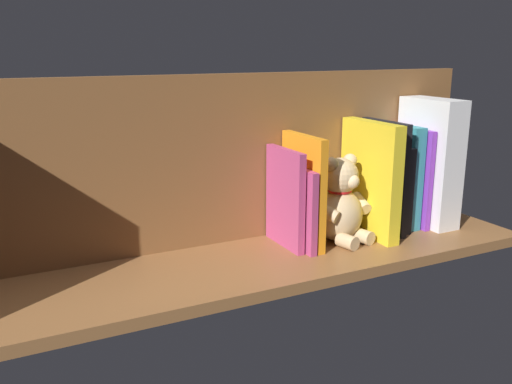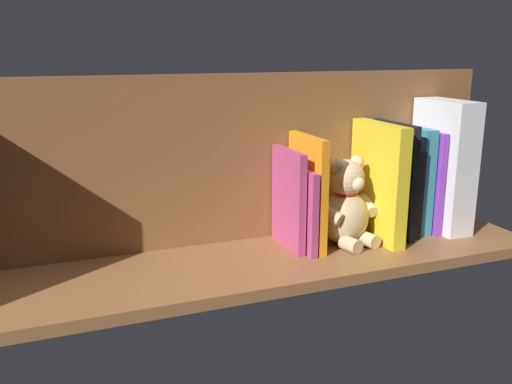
# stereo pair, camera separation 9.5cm
# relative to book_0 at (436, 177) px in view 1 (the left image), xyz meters

# --- Properties ---
(ground_plane) EXTENTS (1.17, 0.28, 0.02)m
(ground_plane) POSITION_rel_book_0_xyz_m (0.50, 0.05, -0.11)
(ground_plane) COLOR brown
(shelf_back_panel) EXTENTS (1.17, 0.02, 0.35)m
(shelf_back_panel) POSITION_rel_book_0_xyz_m (0.50, -0.07, 0.08)
(shelf_back_panel) COLOR brown
(shelf_back_panel) RESTS_ON ground_plane
(book_0) EXTENTS (0.02, 0.11, 0.20)m
(book_0) POSITION_rel_book_0_xyz_m (0.00, 0.00, 0.00)
(book_0) COLOR orange
(book_0) RESTS_ON ground_plane
(dictionary_thick_white) EXTENTS (0.06, 0.16, 0.29)m
(dictionary_thick_white) POSITION_rel_book_0_xyz_m (0.05, 0.02, 0.05)
(dictionary_thick_white) COLOR white
(dictionary_thick_white) RESTS_ON ground_plane
(book_1) EXTENTS (0.01, 0.13, 0.22)m
(book_1) POSITION_rel_book_0_xyz_m (0.09, 0.01, 0.01)
(book_1) COLOR purple
(book_1) RESTS_ON ground_plane
(book_2) EXTENTS (0.03, 0.12, 0.23)m
(book_2) POSITION_rel_book_0_xyz_m (0.11, 0.00, 0.02)
(book_2) COLOR teal
(book_2) RESTS_ON ground_plane
(book_3) EXTENTS (0.02, 0.13, 0.19)m
(book_3) POSITION_rel_book_0_xyz_m (0.15, 0.01, -0.00)
(book_3) COLOR black
(book_3) RESTS_ON ground_plane
(book_4) EXTENTS (0.02, 0.15, 0.24)m
(book_4) POSITION_rel_book_0_xyz_m (0.17, 0.02, 0.02)
(book_4) COLOR black
(book_4) RESTS_ON ground_plane
(book_5) EXTENTS (0.02, 0.14, 0.21)m
(book_5) POSITION_rel_book_0_xyz_m (0.19, 0.01, 0.01)
(book_5) COLOR teal
(book_5) RESTS_ON ground_plane
(book_6) EXTENTS (0.03, 0.18, 0.25)m
(book_6) POSITION_rel_book_0_xyz_m (0.22, 0.03, 0.03)
(book_6) COLOR yellow
(book_6) RESTS_ON ground_plane
(teddy_bear) EXTENTS (0.14, 0.13, 0.18)m
(teddy_bear) POSITION_rel_book_0_xyz_m (0.30, 0.04, -0.02)
(teddy_bear) COLOR #D1B284
(teddy_bear) RESTS_ON ground_plane
(book_7) EXTENTS (0.02, 0.15, 0.23)m
(book_7) POSITION_rel_book_0_xyz_m (0.38, 0.02, 0.02)
(book_7) COLOR orange
(book_7) RESTS_ON ground_plane
(book_8) EXTENTS (0.01, 0.15, 0.17)m
(book_8) POSITION_rel_book_0_xyz_m (0.40, 0.02, -0.02)
(book_8) COLOR #B23F72
(book_8) RESTS_ON ground_plane
(book_9) EXTENTS (0.02, 0.14, 0.20)m
(book_9) POSITION_rel_book_0_xyz_m (0.42, 0.01, 0.00)
(book_9) COLOR #B23F72
(book_9) RESTS_ON ground_plane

